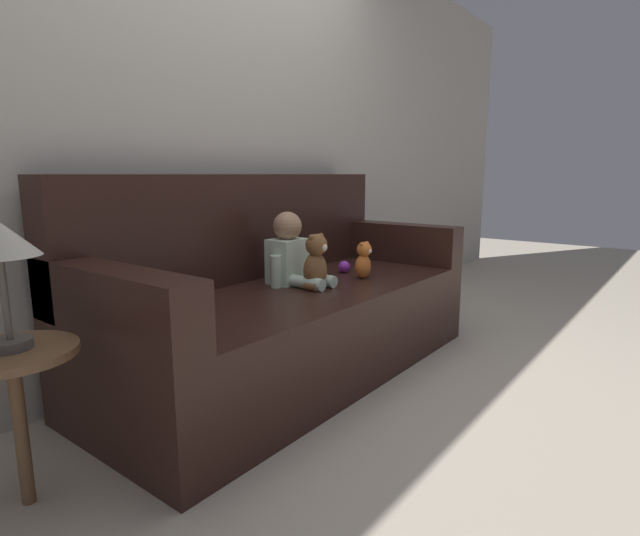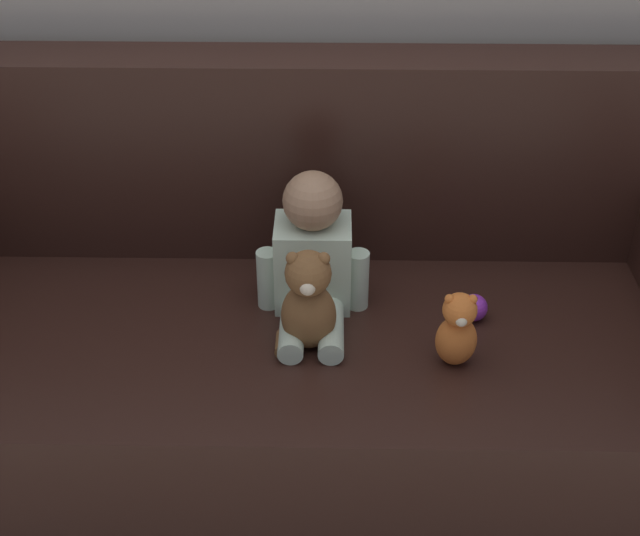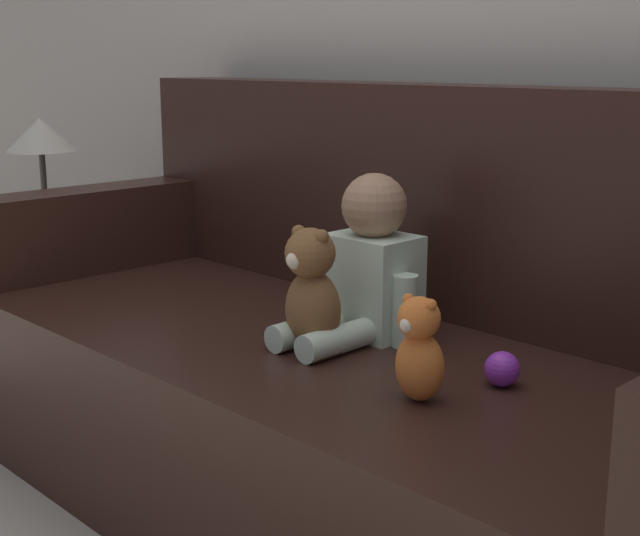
% 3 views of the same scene
% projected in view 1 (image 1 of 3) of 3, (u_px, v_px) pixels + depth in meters
% --- Properties ---
extents(ground_plane, '(12.00, 12.00, 0.00)m').
position_uv_depth(ground_plane, '(296.00, 371.00, 2.58)').
color(ground_plane, '#B7AD99').
extents(wall_back, '(8.00, 0.05, 2.60)m').
position_uv_depth(wall_back, '(218.00, 118.00, 2.66)').
color(wall_back, '#ADA89E').
rests_on(wall_back, ground_plane).
extents(couch, '(2.11, 0.89, 1.00)m').
position_uv_depth(couch, '(285.00, 306.00, 2.56)').
color(couch, black).
rests_on(couch, ground_plane).
extents(person_baby, '(0.28, 0.33, 0.37)m').
position_uv_depth(person_baby, '(291.00, 255.00, 2.54)').
color(person_baby, silver).
rests_on(person_baby, couch).
extents(teddy_bear_brown, '(0.16, 0.12, 0.27)m').
position_uv_depth(teddy_bear_brown, '(316.00, 263.00, 2.44)').
color(teddy_bear_brown, brown).
rests_on(teddy_bear_brown, couch).
extents(plush_toy_side, '(0.10, 0.09, 0.20)m').
position_uv_depth(plush_toy_side, '(363.00, 260.00, 2.67)').
color(plush_toy_side, orange).
rests_on(plush_toy_side, couch).
extents(toy_ball, '(0.07, 0.07, 0.07)m').
position_uv_depth(toy_ball, '(344.00, 267.00, 2.84)').
color(toy_ball, purple).
rests_on(toy_ball, couch).
extents(side_table, '(0.37, 0.37, 0.88)m').
position_uv_depth(side_table, '(5.00, 300.00, 1.43)').
color(side_table, brown).
rests_on(side_table, ground_plane).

